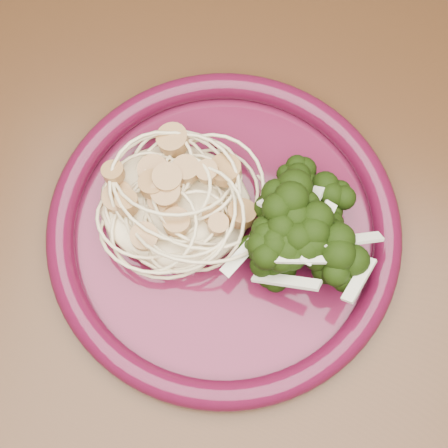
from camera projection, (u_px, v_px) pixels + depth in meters
dining_table at (130, 189)px, 0.62m from camera, size 1.20×0.80×0.75m
dinner_plate at (224, 228)px, 0.50m from camera, size 0.34×0.34×0.02m
spaghetti_pile at (174, 201)px, 0.49m from camera, size 0.14×0.13×0.03m
scallop_cluster at (171, 184)px, 0.46m from camera, size 0.14×0.14×0.04m
broccoli_pile at (288, 249)px, 0.47m from camera, size 0.11×0.16×0.05m
onion_garnish at (292, 236)px, 0.44m from camera, size 0.08×0.10×0.05m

